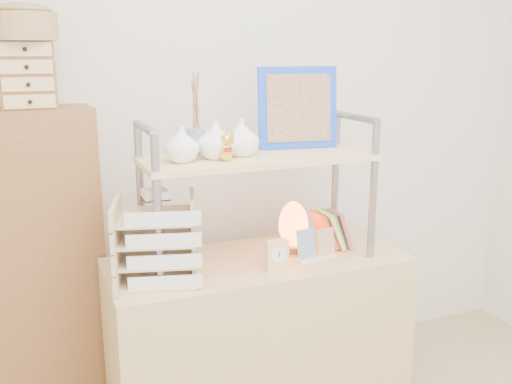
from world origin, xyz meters
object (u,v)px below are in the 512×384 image
desk (258,343)px  cabinet (46,272)px  salt_lamp (293,226)px  letter_tray (157,245)px

desk → cabinet: (-0.80, 0.37, 0.30)m
desk → cabinet: cabinet is taller
cabinet → salt_lamp: (0.97, -0.33, 0.18)m
cabinet → salt_lamp: bearing=-23.0°
desk → salt_lamp: bearing=13.4°
letter_tray → salt_lamp: 0.60m
desk → letter_tray: 0.66m
cabinet → letter_tray: 0.61m
desk → cabinet: size_ratio=0.89×
salt_lamp → letter_tray: bearing=-169.9°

